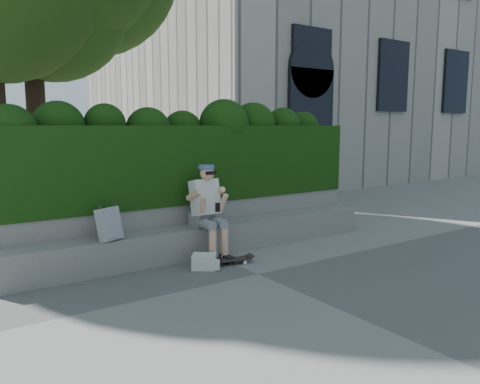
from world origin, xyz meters
TOP-DOWN VIEW (x-y plane):
  - ground at (0.00, 0.00)m, footprint 80.00×80.00m
  - bench_ledge at (0.00, 1.25)m, footprint 6.00×0.45m
  - planter_wall at (0.00, 1.73)m, footprint 6.00×0.50m
  - hedge at (0.00, 1.95)m, footprint 6.00×1.00m
  - person at (-0.14, 1.07)m, footprint 0.40×0.76m
  - skateboard at (-0.11, 0.60)m, footprint 0.73×0.33m
  - backpack_plaid at (-1.59, 1.15)m, footprint 0.33×0.27m
  - backpack_ground at (-0.47, 0.60)m, footprint 0.39×0.37m

SIDE VIEW (x-z plane):
  - ground at x=0.00m, z-range 0.00..0.00m
  - skateboard at x=-0.11m, z-range 0.02..0.10m
  - backpack_ground at x=-0.47m, z-range 0.00..0.21m
  - bench_ledge at x=0.00m, z-range 0.00..0.45m
  - planter_wall at x=0.00m, z-range 0.00..0.75m
  - backpack_plaid at x=-1.59m, z-range 0.45..0.88m
  - person at x=-0.14m, z-range 0.06..1.44m
  - hedge at x=0.00m, z-range 0.75..1.95m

